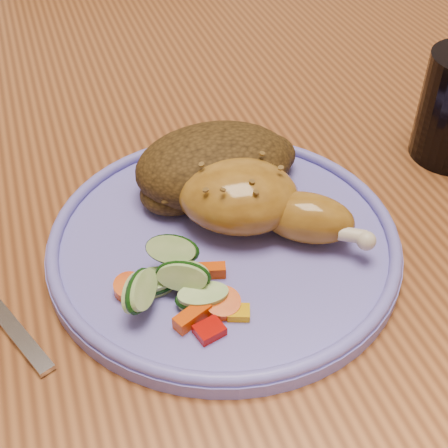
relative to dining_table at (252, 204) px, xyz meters
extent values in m
cube|color=brown|center=(0.00, 0.00, 0.06)|extent=(0.90, 1.40, 0.04)
cube|color=brown|center=(0.39, 0.64, -0.31)|extent=(0.06, 0.06, 0.71)
cube|color=#4C2D16|center=(0.00, 0.55, -0.24)|extent=(0.42, 0.42, 0.04)
cylinder|color=#4C2D16|center=(-0.18, 0.37, -0.46)|extent=(0.04, 0.04, 0.41)
cylinder|color=#4C2D16|center=(-0.18, 0.73, -0.46)|extent=(0.04, 0.04, 0.41)
cylinder|color=#4C2D16|center=(0.18, 0.37, -0.46)|extent=(0.04, 0.04, 0.41)
cylinder|color=#4C2D16|center=(0.18, 0.73, -0.46)|extent=(0.04, 0.04, 0.41)
cylinder|color=#6E68D1|center=(-0.08, -0.14, 0.09)|extent=(0.28, 0.28, 0.01)
torus|color=#6E68D1|center=(-0.08, -0.14, 0.10)|extent=(0.28, 0.28, 0.01)
ellipsoid|color=#A26E22|center=(-0.06, -0.12, 0.12)|extent=(0.12, 0.12, 0.05)
ellipsoid|color=#A26E22|center=(-0.02, -0.16, 0.11)|extent=(0.09, 0.08, 0.04)
sphere|color=beige|center=(0.01, -0.20, 0.11)|extent=(0.02, 0.02, 0.02)
ellipsoid|color=#422C10|center=(-0.07, -0.08, 0.12)|extent=(0.14, 0.10, 0.06)
ellipsoid|color=#422C10|center=(-0.02, -0.06, 0.11)|extent=(0.07, 0.05, 0.04)
ellipsoid|color=#422C10|center=(-0.11, -0.08, 0.11)|extent=(0.06, 0.05, 0.03)
cube|color=#A50A05|center=(-0.12, -0.23, 0.10)|extent=(0.02, 0.02, 0.01)
cube|color=#E5A507|center=(-0.10, -0.22, 0.10)|extent=(0.02, 0.02, 0.01)
cylinder|color=#F05708|center=(-0.16, -0.17, 0.10)|extent=(0.02, 0.02, 0.01)
cube|color=#F05708|center=(-0.13, -0.21, 0.10)|extent=(0.03, 0.02, 0.01)
cube|color=#F05708|center=(-0.10, -0.17, 0.10)|extent=(0.03, 0.02, 0.01)
cylinder|color=#F05708|center=(-0.10, -0.21, 0.10)|extent=(0.03, 0.03, 0.01)
cylinder|color=#B9D58A|center=(-0.13, -0.17, 0.12)|extent=(0.05, 0.05, 0.03)
cylinder|color=#B9D58A|center=(-0.12, -0.20, 0.10)|extent=(0.04, 0.04, 0.01)
cylinder|color=#B9D58A|center=(-0.13, -0.18, 0.11)|extent=(0.04, 0.04, 0.04)
cylinder|color=#B9D58A|center=(-0.15, -0.17, 0.10)|extent=(0.04, 0.04, 0.02)
cylinder|color=#B9D58A|center=(-0.16, -0.19, 0.11)|extent=(0.04, 0.05, 0.04)
cube|color=silver|center=(-0.25, -0.17, 0.09)|extent=(0.05, 0.10, 0.00)
camera|label=1|loc=(-0.20, -0.49, 0.44)|focal=50.00mm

